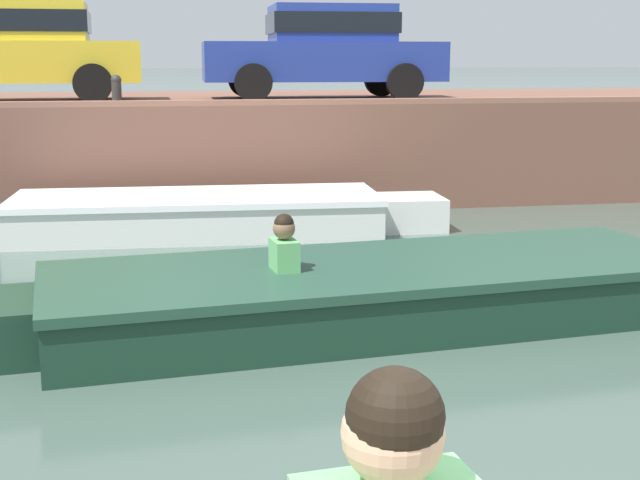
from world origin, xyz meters
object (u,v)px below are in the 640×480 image
motorboat_passing (348,295)px  car_centre_blue (325,48)px  boat_moored_central_white (215,214)px  car_left_inner_yellow (19,47)px  mooring_bollard_mid (117,89)px

motorboat_passing → car_centre_blue: 8.08m
boat_moored_central_white → car_left_inner_yellow: 4.91m
boat_moored_central_white → mooring_bollard_mid: size_ratio=12.97×
boat_moored_central_white → car_left_inner_yellow: size_ratio=1.47×
motorboat_passing → car_left_inner_yellow: size_ratio=1.80×
motorboat_passing → mooring_bollard_mid: size_ratio=15.91×
car_centre_blue → mooring_bollard_mid: 3.85m
motorboat_passing → car_left_inner_yellow: bearing=115.8°
motorboat_passing → car_left_inner_yellow: car_left_inner_yellow is taller
boat_moored_central_white → car_centre_blue: size_ratio=1.44×
car_left_inner_yellow → mooring_bollard_mid: (1.56, -1.73, -0.61)m
car_left_inner_yellow → car_centre_blue: size_ratio=0.98×
mooring_bollard_mid → boat_moored_central_white: bearing=-51.7°
motorboat_passing → mooring_bollard_mid: mooring_bollard_mid is taller
boat_moored_central_white → car_centre_blue: car_centre_blue is taller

